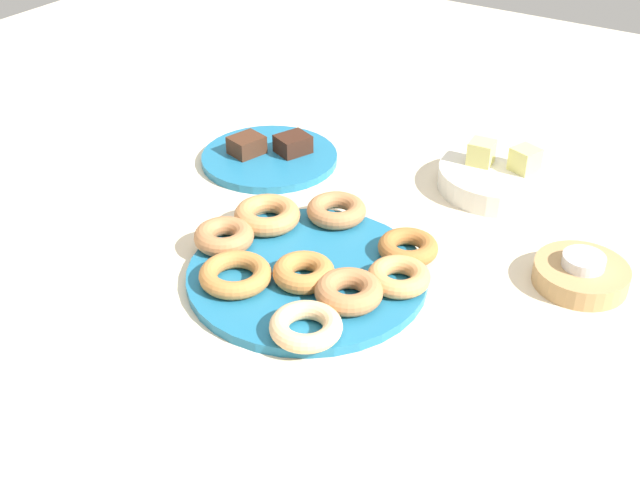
{
  "coord_description": "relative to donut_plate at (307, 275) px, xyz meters",
  "views": [
    {
      "loc": [
        0.47,
        -0.7,
        0.61
      ],
      "look_at": [
        0.0,
        0.03,
        0.04
      ],
      "focal_mm": 45.26,
      "sensor_mm": 36.0,
      "label": 1
    }
  ],
  "objects": [
    {
      "name": "tealight",
      "position": [
        0.3,
        0.18,
        0.03
      ],
      "size": [
        0.05,
        0.05,
        0.01
      ],
      "primitive_type": "cylinder",
      "color": "silver",
      "rests_on": "candle_holder"
    },
    {
      "name": "donut_2",
      "position": [
        0.11,
        0.04,
        0.02
      ],
      "size": [
        0.08,
        0.08,
        0.02
      ],
      "primitive_type": "torus",
      "rotation": [
        0.0,
        0.0,
        6.24
      ],
      "color": "tan",
      "rests_on": "donut_plate"
    },
    {
      "name": "donut_7",
      "position": [
        0.09,
        0.1,
        0.02
      ],
      "size": [
        0.1,
        0.1,
        0.02
      ],
      "primitive_type": "torus",
      "rotation": [
        0.0,
        0.0,
        5.0
      ],
      "color": "#AD6B33",
      "rests_on": "donut_plate"
    },
    {
      "name": "donut_6",
      "position": [
        -0.06,
        -0.07,
        0.02
      ],
      "size": [
        0.11,
        0.11,
        0.02
      ],
      "primitive_type": "torus",
      "rotation": [
        0.0,
        0.0,
        1.77
      ],
      "color": "#BC7A3D",
      "rests_on": "donut_plate"
    },
    {
      "name": "ground_plane",
      "position": [
        0.0,
        0.0,
        -0.01
      ],
      "size": [
        2.4,
        2.4,
        0.0
      ],
      "primitive_type": "plane",
      "color": "beige"
    },
    {
      "name": "melon_chunk_right",
      "position": [
        0.14,
        0.37,
        0.05
      ],
      "size": [
        0.05,
        0.05,
        0.04
      ],
      "primitive_type": "cube",
      "rotation": [
        0.0,
        0.0,
        -0.35
      ],
      "color": "#DBD67A",
      "rests_on": "fruit_bowl"
    },
    {
      "name": "donut_4",
      "position": [
        -0.11,
        0.06,
        0.02
      ],
      "size": [
        0.13,
        0.13,
        0.03
      ],
      "primitive_type": "torus",
      "rotation": [
        0.0,
        0.0,
        2.38
      ],
      "color": "#C6844C",
      "rests_on": "donut_plate"
    },
    {
      "name": "fruit_bowl",
      "position": [
        0.11,
        0.36,
        0.01
      ],
      "size": [
        0.18,
        0.18,
        0.03
      ],
      "primitive_type": "cylinder",
      "color": "silver",
      "rests_on": "ground_plane"
    },
    {
      "name": "candle_holder",
      "position": [
        0.3,
        0.18,
        0.01
      ],
      "size": [
        0.12,
        0.12,
        0.03
      ],
      "primitive_type": "cylinder",
      "color": "tan",
      "rests_on": "ground_plane"
    },
    {
      "name": "donut_plate",
      "position": [
        0.0,
        0.0,
        0.0
      ],
      "size": [
        0.31,
        0.31,
        0.01
      ],
      "primitive_type": "cylinder",
      "color": "#1E6B93",
      "rests_on": "ground_plane"
    },
    {
      "name": "melon_chunk_left",
      "position": [
        0.08,
        0.36,
        0.05
      ],
      "size": [
        0.04,
        0.04,
        0.04
      ],
      "primitive_type": "cube",
      "rotation": [
        0.0,
        0.0,
        0.1
      ],
      "color": "#DBD67A",
      "rests_on": "fruit_bowl"
    },
    {
      "name": "donut_1",
      "position": [
        -0.04,
        0.13,
        0.02
      ],
      "size": [
        0.1,
        0.1,
        0.03
      ],
      "primitive_type": "torus",
      "rotation": [
        0.0,
        0.0,
        4.96
      ],
      "color": "#B27547",
      "rests_on": "donut_plate"
    },
    {
      "name": "donut_0",
      "position": [
        0.01,
        -0.02,
        0.02
      ],
      "size": [
        0.11,
        0.11,
        0.03
      ],
      "primitive_type": "torus",
      "rotation": [
        0.0,
        0.0,
        0.8
      ],
      "color": "#BC7A3D",
      "rests_on": "donut_plate"
    },
    {
      "name": "brownie_near",
      "position": [
        -0.26,
        0.22,
        0.02
      ],
      "size": [
        0.06,
        0.06,
        0.03
      ],
      "primitive_type": "cube",
      "rotation": [
        0.0,
        0.0,
        -0.27
      ],
      "color": "#472819",
      "rests_on": "cake_plate"
    },
    {
      "name": "brownie_far",
      "position": [
        -0.2,
        0.26,
        0.02
      ],
      "size": [
        0.06,
        0.06,
        0.03
      ],
      "primitive_type": "cube",
      "rotation": [
        0.0,
        0.0,
        -0.38
      ],
      "color": "#381E14",
      "rests_on": "cake_plate"
    },
    {
      "name": "cake_plate",
      "position": [
        -0.23,
        0.24,
        -0.0
      ],
      "size": [
        0.22,
        0.22,
        0.01
      ],
      "primitive_type": "cylinder",
      "color": "#1E6B93",
      "rests_on": "ground_plane"
    },
    {
      "name": "donut_3",
      "position": [
        0.07,
        -0.11,
        0.02
      ],
      "size": [
        0.1,
        0.1,
        0.02
      ],
      "primitive_type": "torus",
      "rotation": [
        0.0,
        0.0,
        4.57
      ],
      "color": "#EABC84",
      "rests_on": "donut_plate"
    },
    {
      "name": "donut_5",
      "position": [
        0.08,
        -0.02,
        0.02
      ],
      "size": [
        0.12,
        0.12,
        0.03
      ],
      "primitive_type": "torus",
      "rotation": [
        0.0,
        0.0,
        0.91
      ],
      "color": "#B27547",
      "rests_on": "donut_plate"
    },
    {
      "name": "donut_8",
      "position": [
        -0.13,
        -0.01,
        0.02
      ],
      "size": [
        0.1,
        0.1,
        0.03
      ],
      "primitive_type": "torus",
      "rotation": [
        0.0,
        0.0,
        1.35
      ],
      "color": "#B27547",
      "rests_on": "donut_plate"
    }
  ]
}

